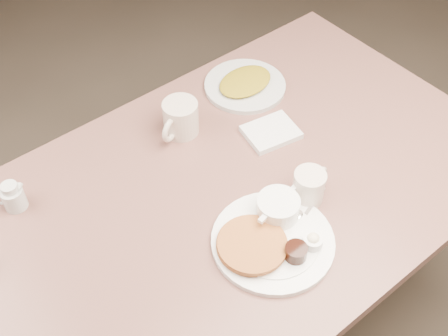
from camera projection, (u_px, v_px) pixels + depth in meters
diner_table at (228, 229)px, 1.60m from camera, size 1.50×0.90×0.75m
main_plate at (272, 234)px, 1.36m from camera, size 0.38×0.34×0.07m
coffee_mug_near at (309, 186)px, 1.42m from camera, size 0.12×0.09×0.09m
napkin at (271, 132)px, 1.60m from camera, size 0.16×0.14×0.02m
coffee_mug_far at (180, 119)px, 1.58m from camera, size 0.15×0.13×0.10m
creamer_right at (13, 197)px, 1.41m from camera, size 0.08×0.06×0.08m
hash_plate at (245, 84)px, 1.74m from camera, size 0.27×0.27×0.04m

